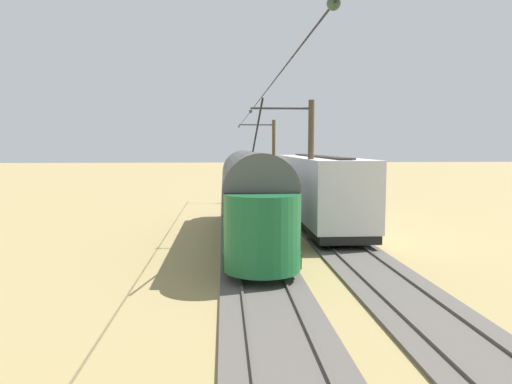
# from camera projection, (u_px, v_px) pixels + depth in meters

# --- Properties ---
(ground_plane) EXTENTS (220.00, 220.00, 0.00)m
(ground_plane) POSITION_uv_depth(u_px,v_px,m) (285.00, 230.00, 25.36)
(ground_plane) COLOR #9E8956
(track_streetcar_siding) EXTENTS (2.80, 80.00, 0.18)m
(track_streetcar_siding) POSITION_uv_depth(u_px,v_px,m) (322.00, 228.00, 25.81)
(track_streetcar_siding) COLOR #56514C
(track_streetcar_siding) RESTS_ON ground
(track_adjacent_siding) EXTENTS (2.80, 80.00, 0.18)m
(track_adjacent_siding) POSITION_uv_depth(u_px,v_px,m) (247.00, 229.00, 25.53)
(track_adjacent_siding) COLOR #56514C
(track_adjacent_siding) RESTS_ON ground
(vintage_streetcar) EXTENTS (2.65, 16.68, 5.90)m
(vintage_streetcar) POSITION_uv_depth(u_px,v_px,m) (250.00, 194.00, 22.45)
(vintage_streetcar) COLOR #196033
(vintage_streetcar) RESTS_ON ground
(boxcar_adjacent) EXTENTS (2.96, 14.12, 3.85)m
(boxcar_adjacent) POSITION_uv_depth(u_px,v_px,m) (318.00, 188.00, 26.66)
(boxcar_adjacent) COLOR silver
(boxcar_adjacent) RESTS_ON ground
(catenary_pole_foreground) EXTENTS (3.06, 0.28, 6.69)m
(catenary_pole_foreground) POSITION_uv_depth(u_px,v_px,m) (273.00, 159.00, 38.39)
(catenary_pole_foreground) COLOR #4C3D28
(catenary_pole_foreground) RESTS_ON ground
(catenary_pole_mid_near) EXTENTS (3.06, 0.28, 6.69)m
(catenary_pole_mid_near) POSITION_uv_depth(u_px,v_px,m) (309.00, 168.00, 22.08)
(catenary_pole_mid_near) COLOR #4C3D28
(catenary_pole_mid_near) RESTS_ON ground
(overhead_wire_run) EXTENTS (2.86, 36.86, 0.18)m
(overhead_wire_run) POSITION_uv_depth(u_px,v_px,m) (251.00, 113.00, 22.41)
(overhead_wire_run) COLOR black
(overhead_wire_run) RESTS_ON ground
(track_end_bumper) EXTENTS (1.80, 0.60, 0.80)m
(track_end_bumper) POSITION_uv_depth(u_px,v_px,m) (292.00, 199.00, 36.83)
(track_end_bumper) COLOR #B2A519
(track_end_bumper) RESTS_ON ground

